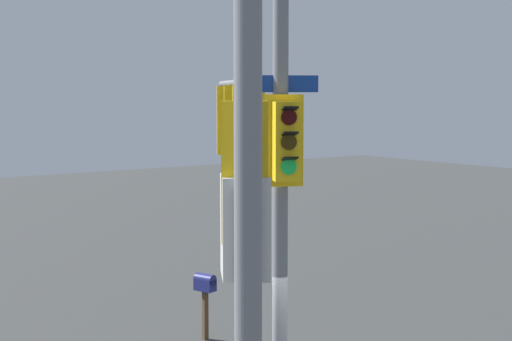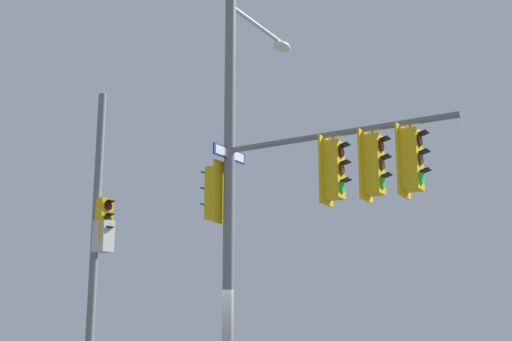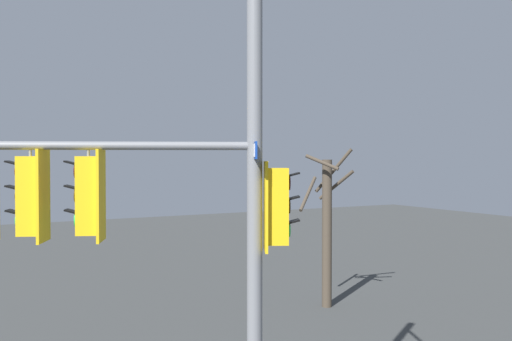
# 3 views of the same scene
# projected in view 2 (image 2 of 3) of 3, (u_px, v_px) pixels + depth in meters

# --- Properties ---
(main_signal_pole_assembly) EXTENTS (5.01, 4.46, 9.16)m
(main_signal_pole_assembly) POSITION_uv_depth(u_px,v_px,m) (286.00, 167.00, 13.67)
(main_signal_pole_assembly) COLOR slate
(main_signal_pole_assembly) RESTS_ON ground
(secondary_pole_assembly) EXTENTS (0.70, 0.55, 8.00)m
(secondary_pole_assembly) POSITION_uv_depth(u_px,v_px,m) (99.00, 236.00, 17.84)
(secondary_pole_assembly) COLOR slate
(secondary_pole_assembly) RESTS_ON ground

